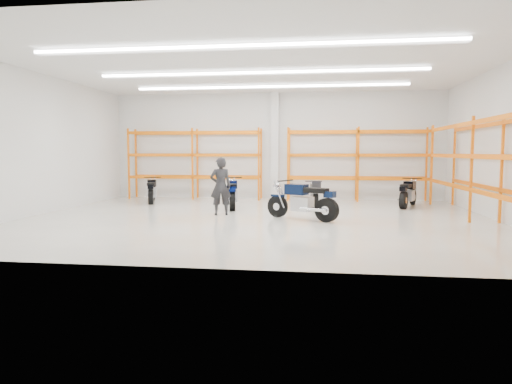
# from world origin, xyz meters

# --- Properties ---
(ground) EXTENTS (14.00, 14.00, 0.00)m
(ground) POSITION_xyz_m (0.00, 0.00, 0.00)
(ground) COLOR beige
(ground) RESTS_ON ground
(room_shell) EXTENTS (14.02, 12.02, 4.51)m
(room_shell) POSITION_xyz_m (0.00, 0.03, 3.28)
(room_shell) COLOR white
(room_shell) RESTS_ON ground
(motorcycle_main) EXTENTS (2.15, 1.26, 1.16)m
(motorcycle_main) POSITION_xyz_m (1.43, -0.12, 0.54)
(motorcycle_main) COLOR black
(motorcycle_main) RESTS_ON ground
(motorcycle_back_a) EXTENTS (0.84, 1.97, 0.99)m
(motorcycle_back_a) POSITION_xyz_m (-4.68, 3.69, 0.46)
(motorcycle_back_a) COLOR black
(motorcycle_back_a) RESTS_ON ground
(motorcycle_back_b) EXTENTS (0.77, 2.19, 1.08)m
(motorcycle_back_b) POSITION_xyz_m (-1.20, 2.31, 0.51)
(motorcycle_back_b) COLOR black
(motorcycle_back_b) RESTS_ON ground
(motorcycle_back_c) EXTENTS (0.63, 1.97, 1.01)m
(motorcycle_back_c) POSITION_xyz_m (1.70, 2.91, 0.48)
(motorcycle_back_c) COLOR black
(motorcycle_back_c) RESTS_ON ground
(motorcycle_back_d) EXTENTS (1.04, 1.99, 1.03)m
(motorcycle_back_d) POSITION_xyz_m (5.05, 3.54, 0.48)
(motorcycle_back_d) COLOR black
(motorcycle_back_d) RESTS_ON ground
(standing_man) EXTENTS (0.76, 0.60, 1.83)m
(standing_man) POSITION_xyz_m (-1.24, 0.60, 0.92)
(standing_man) COLOR black
(standing_man) RESTS_ON ground
(structural_column) EXTENTS (0.32, 0.32, 4.50)m
(structural_column) POSITION_xyz_m (0.00, 5.82, 2.25)
(structural_column) COLOR white
(structural_column) RESTS_ON ground
(pallet_racking_back_left) EXTENTS (5.67, 0.87, 3.00)m
(pallet_racking_back_left) POSITION_xyz_m (-3.40, 5.48, 1.79)
(pallet_racking_back_left) COLOR #FF5F06
(pallet_racking_back_left) RESTS_ON ground
(pallet_racking_back_right) EXTENTS (5.67, 0.87, 3.00)m
(pallet_racking_back_right) POSITION_xyz_m (3.40, 5.48, 1.79)
(pallet_racking_back_right) COLOR #FF5F06
(pallet_racking_back_right) RESTS_ON ground
(pallet_racking_side) EXTENTS (0.87, 9.07, 3.00)m
(pallet_racking_side) POSITION_xyz_m (6.48, 0.00, 1.81)
(pallet_racking_side) COLOR #FF5F06
(pallet_racking_side) RESTS_ON ground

